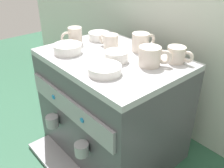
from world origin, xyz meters
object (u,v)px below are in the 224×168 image
Objects in this scene: espresso_machine at (111,106)px; ceramic_cup_0 at (110,41)px; ceramic_cup_4 at (141,42)px; ceramic_cup_2 at (151,56)px; coffee_grinder at (68,77)px; ceramic_cup_1 at (74,36)px; ceramic_bowl_0 at (116,57)px; ceramic_bowl_1 at (68,49)px; ceramic_bowl_3 at (105,70)px; ceramic_cup_3 at (177,55)px; ceramic_bowl_2 at (99,36)px.

ceramic_cup_0 is (-0.08, 0.06, 0.27)m from espresso_machine.
ceramic_cup_4 reaches higher than espresso_machine.
ceramic_cup_2 is at bearing 19.34° from espresso_machine.
ceramic_cup_2 is 0.71m from coffee_grinder.
ceramic_cup_1 is (-0.14, -0.09, 0.01)m from ceramic_cup_0.
ceramic_cup_1 reaches higher than espresso_machine.
coffee_grinder is (-0.51, 0.06, -0.32)m from ceramic_bowl_0.
ceramic_cup_2 is at bearing 12.91° from ceramic_cup_1.
ceramic_cup_4 is 0.96× the size of ceramic_bowl_1.
ceramic_cup_4 is 0.95× the size of ceramic_bowl_3.
ceramic_bowl_1 is (-0.36, -0.27, -0.01)m from ceramic_cup_3.
ceramic_cup_2 is (0.39, 0.09, -0.00)m from ceramic_cup_1.
coffee_grinder is (-0.31, 0.16, -0.31)m from ceramic_bowl_1.
espresso_machine is at bearing 36.08° from ceramic_bowl_1.
ceramic_cup_3 is 0.87× the size of ceramic_bowl_1.
ceramic_cup_3 is (0.05, 0.10, -0.01)m from ceramic_cup_2.
coffee_grinder is at bearing -169.70° from ceramic_bowl_2.
espresso_machine is 5.73× the size of ceramic_cup_3.
ceramic_cup_0 reaches higher than ceramic_bowl_3.
ceramic_bowl_1 is (-0.20, -0.10, -0.00)m from ceramic_bowl_0.
ceramic_cup_2 is at bearing -33.36° from ceramic_cup_4.
ceramic_bowl_0 is at bearing 117.83° from ceramic_bowl_3.
ceramic_bowl_3 is (0.10, -0.12, 0.26)m from espresso_machine.
ceramic_bowl_0 is (0.05, -0.02, 0.26)m from espresso_machine.
ceramic_bowl_1 is at bearing -112.86° from ceramic_cup_0.
ceramic_cup_1 is at bearing -176.65° from ceramic_bowl_0.
ceramic_cup_1 is at bearing 130.90° from ceramic_bowl_1.
ceramic_cup_0 reaches higher than ceramic_bowl_0.
espresso_machine is 0.36m from ceramic_cup_1.
ceramic_cup_2 is at bearing 1.00° from coffee_grinder.
espresso_machine is 0.32m from ceramic_bowl_1.
espresso_machine is 4.97× the size of ceramic_bowl_1.
ceramic_bowl_1 is at bearing -76.68° from ceramic_bowl_2.
ceramic_bowl_0 is (0.02, -0.16, -0.02)m from ceramic_cup_4.
ceramic_bowl_0 is (0.13, -0.08, -0.01)m from ceramic_cup_0.
ceramic_cup_0 is 0.95× the size of ceramic_cup_3.
ceramic_bowl_3 reaches higher than coffee_grinder.
ceramic_cup_1 is at bearing 165.06° from ceramic_bowl_3.
ceramic_cup_0 is 0.14m from ceramic_cup_4.
ceramic_cup_0 is 0.13m from ceramic_bowl_2.
ceramic_cup_3 is 0.30m from ceramic_bowl_3.
ceramic_cup_4 is 0.60m from coffee_grinder.
ceramic_cup_4 is (0.26, 0.17, -0.00)m from ceramic_cup_1.
ceramic_bowl_2 is (-0.12, 0.03, -0.01)m from ceramic_cup_0.
ceramic_bowl_3 is (0.05, -0.10, -0.01)m from ceramic_bowl_0.
ceramic_bowl_1 is (-0.15, -0.11, 0.26)m from espresso_machine.
ceramic_bowl_2 is at bearing 80.32° from ceramic_cup_1.
ceramic_cup_3 is (0.21, 0.16, 0.28)m from espresso_machine.
ceramic_cup_4 reaches higher than coffee_grinder.
ceramic_bowl_2 is 0.37m from ceramic_bowl_3.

